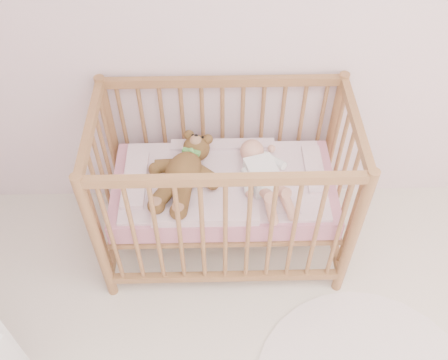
{
  "coord_description": "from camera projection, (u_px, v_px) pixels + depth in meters",
  "views": [
    {
      "loc": [
        -0.51,
        -0.2,
        2.6
      ],
      "look_at": [
        -0.48,
        1.55,
        0.62
      ],
      "focal_mm": 40.0,
      "sensor_mm": 36.0,
      "label": 1
    }
  ],
  "objects": [
    {
      "name": "blanket",
      "position": [
        224.0,
        180.0,
        2.72
      ],
      "size": [
        1.1,
        0.58,
        0.06
      ],
      "primitive_type": null,
      "color": "pink",
      "rests_on": "mattress"
    },
    {
      "name": "crib",
      "position": [
        224.0,
        188.0,
        2.77
      ],
      "size": [
        1.36,
        0.76,
        1.0
      ],
      "primitive_type": null,
      "color": "#A07743",
      "rests_on": "floor"
    },
    {
      "name": "teddy_bear",
      "position": [
        183.0,
        173.0,
        2.64
      ],
      "size": [
        0.59,
        0.7,
        0.16
      ],
      "primitive_type": null,
      "rotation": [
        0.0,
        0.0,
        -0.33
      ],
      "color": "brown",
      "rests_on": "blanket"
    },
    {
      "name": "wall_back",
      "position": [
        320.0,
        8.0,
        2.4
      ],
      "size": [
        4.0,
        0.02,
        2.7
      ],
      "primitive_type": "cube",
      "color": "silver",
      "rests_on": "floor"
    },
    {
      "name": "baby",
      "position": [
        263.0,
        173.0,
        2.66
      ],
      "size": [
        0.44,
        0.65,
        0.14
      ],
      "primitive_type": null,
      "rotation": [
        0.0,
        0.0,
        0.28
      ],
      "color": "white",
      "rests_on": "blanket"
    },
    {
      "name": "mattress",
      "position": [
        224.0,
        189.0,
        2.78
      ],
      "size": [
        1.22,
        0.62,
        0.13
      ],
      "primitive_type": "cube",
      "color": "pink",
      "rests_on": "crib"
    }
  ]
}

